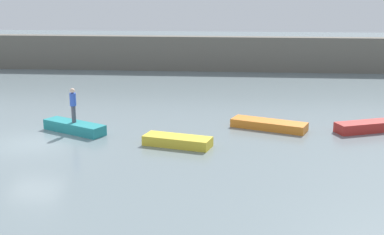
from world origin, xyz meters
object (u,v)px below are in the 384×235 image
rowboat_yellow (177,141)px  rowboat_red (368,126)px  person_blue_shirt (73,103)px  rowboat_teal (74,127)px  rowboat_orange (269,125)px

rowboat_yellow → rowboat_red: rowboat_red is taller
rowboat_red → person_blue_shirt: 15.24m
rowboat_teal → rowboat_yellow: 5.86m
rowboat_teal → rowboat_yellow: bearing=9.6°
rowboat_orange → person_blue_shirt: (-10.03, -1.47, 1.31)m
rowboat_orange → person_blue_shirt: 10.22m
rowboat_yellow → person_blue_shirt: bearing=176.2°
rowboat_red → person_blue_shirt: (-15.12, -1.39, 1.27)m
rowboat_yellow → person_blue_shirt: 6.00m
rowboat_yellow → rowboat_orange: bearing=51.8°
person_blue_shirt → rowboat_orange: bearing=8.3°
rowboat_red → person_blue_shirt: size_ratio=1.97×
rowboat_yellow → rowboat_red: 10.12m
rowboat_teal → person_blue_shirt: size_ratio=2.01×
rowboat_orange → rowboat_yellow: bearing=-121.8°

